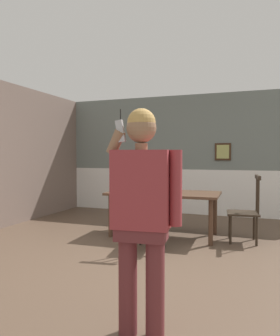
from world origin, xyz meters
TOP-DOWN VIEW (x-y plane):
  - ground_plane at (0.00, 0.00)m, footprint 7.62×7.62m
  - room_back_partition at (0.00, 3.47)m, footprint 6.08×0.17m
  - dining_table at (-0.03, 1.27)m, footprint 1.85×0.96m
  - chair_near_window at (1.27, 1.31)m, footprint 0.52×0.52m
  - chair_by_doorway at (-0.00, 0.43)m, footprint 0.51×0.51m
  - person_figure at (0.64, -1.68)m, footprint 0.57×0.27m

SIDE VIEW (x-z plane):
  - ground_plane at x=0.00m, z-range 0.00..0.00m
  - chair_by_doorway at x=0.00m, z-range 0.00..0.94m
  - chair_near_window at x=1.27m, z-range -0.03..1.01m
  - dining_table at x=-0.03m, z-range 0.28..1.01m
  - person_figure at x=0.64m, z-range 0.13..1.81m
  - room_back_partition at x=0.00m, z-range -0.05..2.66m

